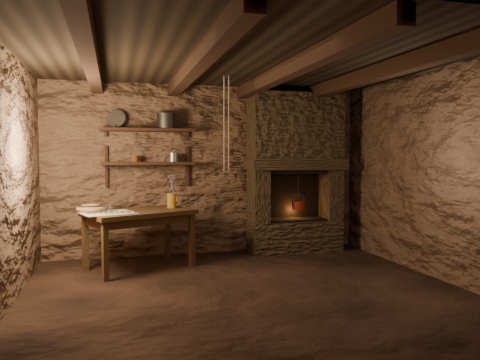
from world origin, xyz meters
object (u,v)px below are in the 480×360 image
object	(u,v)px
work_table	(140,237)
stoneware_jug	(172,193)
wooden_bowl	(91,209)
iron_stockpot	(166,122)
red_pot	(298,204)

from	to	relation	value
work_table	stoneware_jug	world-z (taller)	stoneware_jug
wooden_bowl	work_table	bearing A→B (deg)	-0.50
stoneware_jug	iron_stockpot	world-z (taller)	iron_stockpot
stoneware_jug	wooden_bowl	world-z (taller)	stoneware_jug
iron_stockpot	stoneware_jug	bearing A→B (deg)	-86.03
wooden_bowl	red_pot	world-z (taller)	red_pot
stoneware_jug	red_pot	size ratio (longest dim) A/B	0.81
red_pot	wooden_bowl	bearing A→B (deg)	-171.18
iron_stockpot	red_pot	xyz separation A→B (m)	(1.89, -0.12, -1.17)
work_table	red_pot	world-z (taller)	red_pot
work_table	iron_stockpot	world-z (taller)	iron_stockpot
stoneware_jug	work_table	bearing A→B (deg)	-160.24
iron_stockpot	red_pot	world-z (taller)	iron_stockpot
wooden_bowl	iron_stockpot	world-z (taller)	iron_stockpot
wooden_bowl	stoneware_jug	bearing A→B (deg)	11.20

